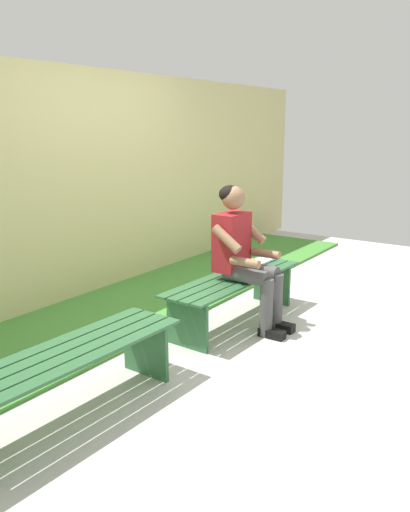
# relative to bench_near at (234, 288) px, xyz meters

# --- Properties ---
(ground_plane) EXTENTS (10.00, 7.00, 0.04)m
(ground_plane) POSITION_rel_bench_near_xyz_m (0.97, 1.00, -0.34)
(ground_plane) COLOR beige
(grass_strip) EXTENTS (9.00, 2.04, 0.03)m
(grass_strip) POSITION_rel_bench_near_xyz_m (0.97, -1.39, -0.31)
(grass_strip) COLOR #478C38
(grass_strip) RESTS_ON ground
(brick_wall) EXTENTS (9.50, 0.24, 2.27)m
(brick_wall) POSITION_rel_bench_near_xyz_m (0.50, -1.78, 0.81)
(brick_wall) COLOR #D1C684
(brick_wall) RESTS_ON ground
(bench_near) EXTENTS (1.61, 0.48, 0.42)m
(bench_near) POSITION_rel_bench_near_xyz_m (0.00, 0.00, 0.00)
(bench_near) COLOR #2D6038
(bench_near) RESTS_ON ground
(bench_far) EXTENTS (1.67, 0.48, 0.42)m
(bench_far) POSITION_rel_bench_near_xyz_m (1.93, -0.00, 0.00)
(bench_far) COLOR #2D6038
(bench_far) RESTS_ON ground
(person_seated) EXTENTS (0.50, 0.69, 1.23)m
(person_seated) POSITION_rel_bench_near_xyz_m (0.02, 0.10, 0.35)
(person_seated) COLOR maroon
(person_seated) RESTS_ON ground
(apple) EXTENTS (0.08, 0.08, 0.08)m
(apple) POSITION_rel_bench_near_xyz_m (-0.40, -0.05, 0.14)
(apple) COLOR #72B738
(apple) RESTS_ON bench_near
(book_open) EXTENTS (0.42, 0.17, 0.02)m
(book_open) POSITION_rel_bench_near_xyz_m (-0.58, -0.05, 0.11)
(book_open) COLOR white
(book_open) RESTS_ON bench_near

